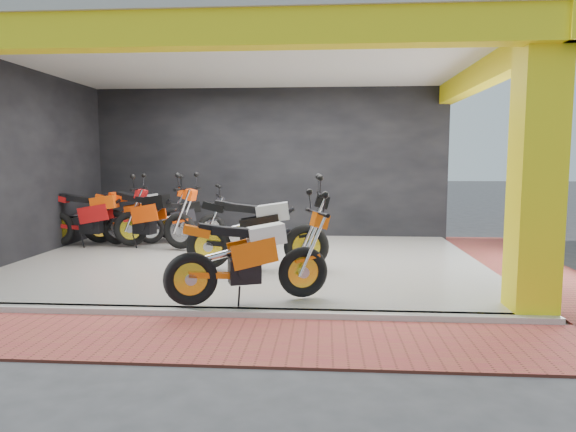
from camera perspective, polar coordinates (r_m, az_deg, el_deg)
name	(u,v)px	position (r m, az deg, el deg)	size (l,w,h in m)	color
ground	(228,295)	(7.22, -6.64, -8.68)	(80.00, 80.00, 0.00)	#2D2D30
showroom_floor	(250,263)	(9.13, -4.29, -5.18)	(8.00, 6.00, 0.10)	silver
showroom_ceiling	(248,57)	(9.12, -4.48, 17.25)	(8.40, 6.40, 0.20)	beige
back_wall	(268,165)	(12.03, -2.19, 5.73)	(8.20, 0.20, 3.50)	black
left_wall	(22,166)	(10.38, -27.46, 4.96)	(0.20, 6.20, 3.50)	black
corner_column	(537,169)	(6.57, 25.90, 4.70)	(0.50, 0.50, 3.50)	yellow
header_beam_front	(208,30)	(6.17, -8.88, 19.71)	(8.40, 0.30, 0.40)	yellow
header_beam_right	(489,72)	(9.36, 21.43, 14.70)	(0.30, 6.40, 0.40)	yellow
floor_kerb	(212,313)	(6.25, -8.42, -10.61)	(8.00, 0.20, 0.10)	silver
paver_front	(196,339)	(5.54, -10.20, -13.26)	(9.00, 1.40, 0.03)	brown
paver_right	(529,269)	(9.69, 25.19, -5.31)	(1.40, 7.00, 0.03)	brown
moto_hero	(303,248)	(6.45, 1.69, -3.52)	(2.16, 0.80, 1.32)	#F35E0A
moto_row_a	(306,225)	(8.11, 2.07, -0.99)	(2.40, 0.89, 1.47)	black
moto_row_b	(211,215)	(11.08, -8.54, 0.16)	(1.95, 0.72, 1.19)	black
moto_row_c	(130,212)	(10.77, -17.15, 0.40)	(2.33, 0.86, 1.42)	red
moto_row_d	(179,213)	(10.17, -11.98, 0.30)	(2.38, 0.88, 1.46)	#FF470A
moto_row_e	(172,209)	(11.41, -12.79, 0.76)	(2.28, 0.84, 1.39)	#E64409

